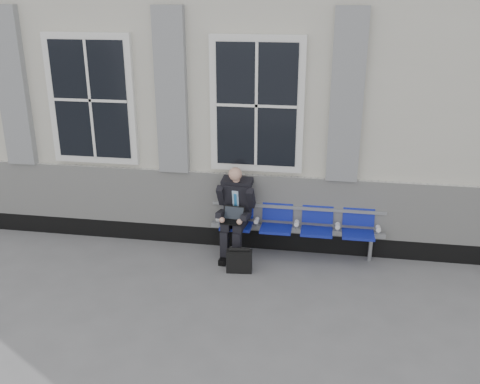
# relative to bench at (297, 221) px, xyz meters

# --- Properties ---
(ground) EXTENTS (70.00, 70.00, 0.00)m
(ground) POSITION_rel_bench_xyz_m (-0.99, -1.32, -0.55)
(ground) COLOR slate
(ground) RESTS_ON ground
(station_building) EXTENTS (14.40, 4.40, 4.49)m
(station_building) POSITION_rel_bench_xyz_m (-1.01, 2.15, 1.67)
(station_building) COLOR beige
(station_building) RESTS_ON ground
(bench) EXTENTS (2.60, 0.47, 0.91)m
(bench) POSITION_rel_bench_xyz_m (0.00, 0.00, 0.00)
(bench) COLOR #9EA0A3
(bench) RESTS_ON ground
(businessman) EXTENTS (0.57, 0.76, 1.39)m
(businessman) POSITION_rel_bench_xyz_m (-0.91, -0.13, 0.20)
(businessman) COLOR black
(businessman) RESTS_ON ground
(briefcase) EXTENTS (0.38, 0.19, 0.37)m
(briefcase) POSITION_rel_bench_xyz_m (-0.76, -0.67, -0.38)
(briefcase) COLOR black
(briefcase) RESTS_ON ground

